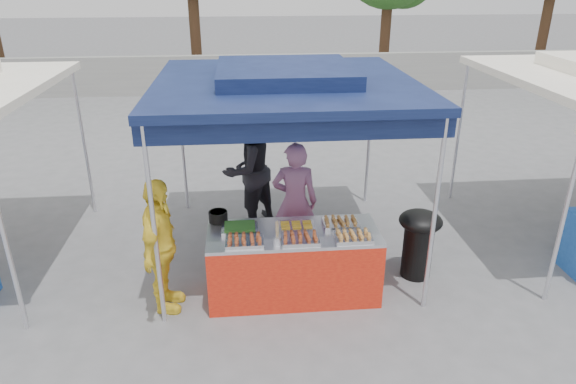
{
  "coord_description": "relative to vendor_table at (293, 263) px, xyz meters",
  "views": [
    {
      "loc": [
        -0.55,
        -5.34,
        3.65
      ],
      "look_at": [
        0.0,
        0.6,
        1.05
      ],
      "focal_mm": 32.0,
      "sensor_mm": 36.0,
      "label": 1
    }
  ],
  "objects": [
    {
      "name": "ground_plane",
      "position": [
        0.0,
        0.1,
        -0.43
      ],
      "size": [
        80.0,
        80.0,
        0.0
      ],
      "primitive_type": "plane",
      "color": "slate"
    },
    {
      "name": "back_wall",
      "position": [
        0.0,
        11.1,
        0.17
      ],
      "size": [
        40.0,
        0.25,
        1.2
      ],
      "primitive_type": "cube",
      "color": "gray",
      "rests_on": "ground_plane"
    },
    {
      "name": "main_canopy",
      "position": [
        0.0,
        1.07,
        1.94
      ],
      "size": [
        3.2,
        3.2,
        2.57
      ],
      "color": "silver",
      "rests_on": "ground_plane"
    },
    {
      "name": "vendor_table",
      "position": [
        0.0,
        0.0,
        0.0
      ],
      "size": [
        2.0,
        0.8,
        0.85
      ],
      "color": "red",
      "rests_on": "ground_plane"
    },
    {
      "name": "food_tray_fl",
      "position": [
        -0.57,
        -0.23,
        0.46
      ],
      "size": [
        0.42,
        0.3,
        0.07
      ],
      "color": "silver",
      "rests_on": "vendor_table"
    },
    {
      "name": "food_tray_fm",
      "position": [
        0.05,
        -0.24,
        0.46
      ],
      "size": [
        0.42,
        0.3,
        0.07
      ],
      "color": "silver",
      "rests_on": "vendor_table"
    },
    {
      "name": "food_tray_fr",
      "position": [
        0.65,
        -0.24,
        0.46
      ],
      "size": [
        0.42,
        0.3,
        0.07
      ],
      "color": "silver",
      "rests_on": "vendor_table"
    },
    {
      "name": "food_tray_bl",
      "position": [
        -0.62,
        0.08,
        0.46
      ],
      "size": [
        0.42,
        0.3,
        0.07
      ],
      "color": "silver",
      "rests_on": "vendor_table"
    },
    {
      "name": "food_tray_bm",
      "position": [
        0.04,
        0.07,
        0.46
      ],
      "size": [
        0.42,
        0.3,
        0.07
      ],
      "color": "silver",
      "rests_on": "vendor_table"
    },
    {
      "name": "food_tray_br",
      "position": [
        0.57,
        0.11,
        0.46
      ],
      "size": [
        0.42,
        0.3,
        0.07
      ],
      "color": "silver",
      "rests_on": "vendor_table"
    },
    {
      "name": "cooking_pot",
      "position": [
        -0.88,
        0.35,
        0.49
      ],
      "size": [
        0.23,
        0.23,
        0.13
      ],
      "primitive_type": "cylinder",
      "color": "black",
      "rests_on": "vendor_table"
    },
    {
      "name": "skewer_cup",
      "position": [
        -0.21,
        -0.3,
        0.48
      ],
      "size": [
        0.08,
        0.08,
        0.1
      ],
      "primitive_type": "cylinder",
      "color": "silver",
      "rests_on": "vendor_table"
    },
    {
      "name": "wok_burner",
      "position": [
        1.61,
        0.27,
        0.11
      ],
      "size": [
        0.54,
        0.54,
        0.91
      ],
      "rotation": [
        0.0,
        0.0,
        -0.3
      ],
      "color": "black",
      "rests_on": "ground_plane"
    },
    {
      "name": "crate_left",
      "position": [
        -0.49,
        0.56,
        -0.29
      ],
      "size": [
        0.45,
        0.31,
        0.27
      ],
      "primitive_type": "cube",
      "color": "#163BB6",
      "rests_on": "ground_plane"
    },
    {
      "name": "crate_right",
      "position": [
        0.15,
        0.56,
        -0.29
      ],
      "size": [
        0.45,
        0.32,
        0.27
      ],
      "primitive_type": "cube",
      "color": "#163BB6",
      "rests_on": "ground_plane"
    },
    {
      "name": "crate_stacked",
      "position": [
        0.15,
        0.56,
        -0.02
      ],
      "size": [
        0.43,
        0.3,
        0.26
      ],
      "primitive_type": "cube",
      "color": "#163BB6",
      "rests_on": "crate_right"
    },
    {
      "name": "vendor_woman",
      "position": [
        0.11,
        0.87,
        0.4
      ],
      "size": [
        0.65,
        0.47,
        1.65
      ],
      "primitive_type": "imported",
      "rotation": [
        0.0,
        0.0,
        3.01
      ],
      "color": "#9A628D",
      "rests_on": "ground_plane"
    },
    {
      "name": "helper_man",
      "position": [
        -0.5,
        1.88,
        0.5
      ],
      "size": [
        1.13,
        1.13,
        1.84
      ],
      "primitive_type": "imported",
      "rotation": [
        0.0,
        0.0,
        3.92
      ],
      "color": "black",
      "rests_on": "ground_plane"
    },
    {
      "name": "customer_person",
      "position": [
        -1.51,
        -0.14,
        0.38
      ],
      "size": [
        0.5,
        0.99,
        1.61
      ],
      "primitive_type": "imported",
      "rotation": [
        0.0,
        0.0,
        1.45
      ],
      "color": "yellow",
      "rests_on": "ground_plane"
    }
  ]
}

